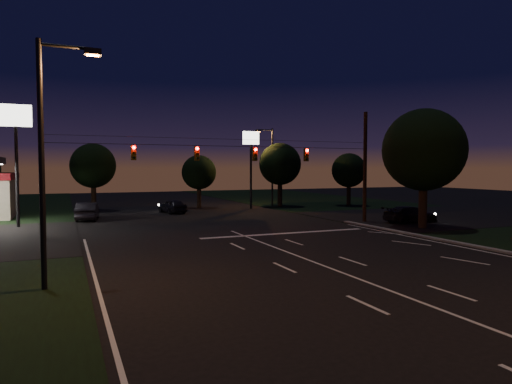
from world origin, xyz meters
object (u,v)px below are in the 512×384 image
utility_pole_right (364,222)px  car_cross (410,215)px  car_oncoming_a (172,206)px  tree_right_near (422,151)px  car_oncoming_b (88,211)px

utility_pole_right → car_cross: bearing=-34.7°
car_oncoming_a → utility_pole_right: bearing=122.7°
tree_right_near → car_oncoming_a: size_ratio=2.16×
car_oncoming_b → tree_right_near: bearing=154.2°
tree_right_near → car_oncoming_b: tree_right_near is taller
utility_pole_right → car_oncoming_a: bearing=134.1°
car_cross → car_oncoming_b: bearing=63.6°
tree_right_near → car_cross: 5.90m
car_oncoming_b → car_cross: 26.97m
car_oncoming_b → car_cross: car_oncoming_b is taller
tree_right_near → car_oncoming_b: size_ratio=1.92×
car_oncoming_a → car_cross: car_oncoming_a is taller
utility_pole_right → tree_right_near: 7.61m
tree_right_near → car_oncoming_a: 23.85m
utility_pole_right → car_cross: 3.69m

